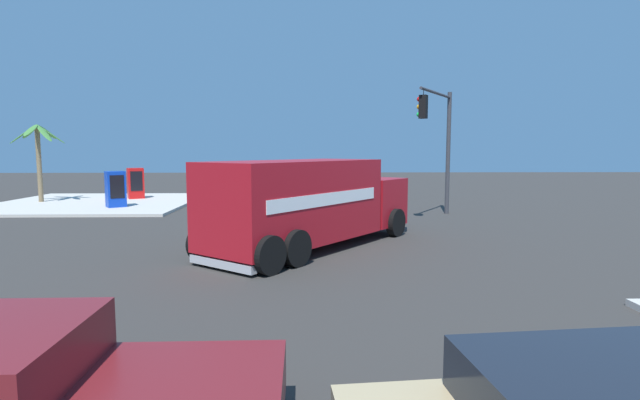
% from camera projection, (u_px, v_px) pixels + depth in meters
% --- Properties ---
extents(ground_plane, '(100.00, 100.00, 0.00)m').
position_uv_depth(ground_plane, '(302.00, 244.00, 15.89)').
color(ground_plane, '#33302D').
extents(sidewalk_corner_far, '(10.72, 10.72, 0.14)m').
position_uv_depth(sidewalk_corner_far, '(96.00, 203.00, 27.38)').
color(sidewalk_corner_far, beige).
rests_on(sidewalk_corner_far, ground).
extents(delivery_truck, '(8.01, 7.07, 2.77)m').
position_uv_depth(delivery_truck, '(310.00, 202.00, 15.11)').
color(delivery_truck, '#AD141E').
rests_on(delivery_truck, ground).
extents(traffic_light_primary, '(3.66, 2.39, 5.82)m').
position_uv_depth(traffic_light_primary, '(440.00, 133.00, 21.85)').
color(traffic_light_primary, '#38383D').
rests_on(traffic_light_primary, ground).
extents(pickup_maroon, '(2.30, 5.22, 1.38)m').
position_uv_depth(pickup_maroon, '(11.00, 393.00, 4.69)').
color(pickup_maroon, maroon).
rests_on(pickup_maroon, ground).
extents(vending_machine_red, '(1.12, 1.16, 1.85)m').
position_uv_depth(vending_machine_red, '(116.00, 189.00, 24.85)').
color(vending_machine_red, '#0F38B2').
rests_on(vending_machine_red, sidewalk_corner_far).
extents(vending_machine_blue, '(1.08, 1.15, 1.85)m').
position_uv_depth(vending_machine_blue, '(136.00, 183.00, 29.25)').
color(vending_machine_blue, red).
rests_on(vending_machine_blue, sidewalk_corner_far).
extents(palm_tree_far, '(3.23, 2.81, 4.40)m').
position_uv_depth(palm_tree_far, '(38.00, 148.00, 27.12)').
color(palm_tree_far, '#7A6647').
rests_on(palm_tree_far, sidewalk_corner_far).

